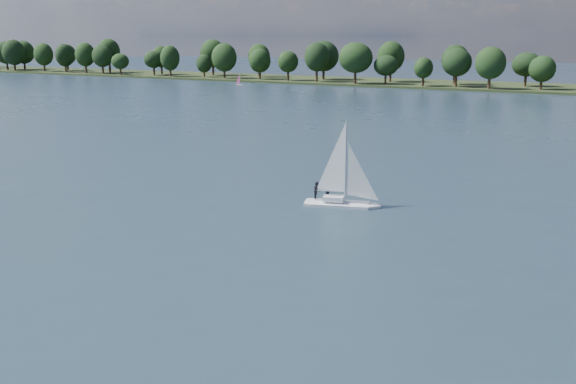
# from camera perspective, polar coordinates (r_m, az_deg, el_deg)

# --- Properties ---
(ground) EXTENTS (700.00, 700.00, 0.00)m
(ground) POSITION_cam_1_polar(r_m,az_deg,el_deg) (121.29, 15.07, 5.10)
(ground) COLOR #233342
(ground) RESTS_ON ground
(far_shore) EXTENTS (660.00, 40.00, 1.50)m
(far_shore) POSITION_cam_1_polar(r_m,az_deg,el_deg) (231.07, 21.92, 8.47)
(far_shore) COLOR black
(far_shore) RESTS_ON ground
(sailboat) EXTENTS (7.42, 3.96, 9.41)m
(sailboat) POSITION_cam_1_polar(r_m,az_deg,el_deg) (66.03, 4.48, 0.94)
(sailboat) COLOR silver
(sailboat) RESTS_ON ground
(dinghy_pink) EXTENTS (2.86, 1.67, 4.29)m
(dinghy_pink) POSITION_cam_1_polar(r_m,az_deg,el_deg) (234.81, -4.30, 9.72)
(dinghy_pink) COLOR silver
(dinghy_pink) RESTS_ON ground
(pontoon) EXTENTS (4.24, 2.54, 0.50)m
(pontoon) POSITION_cam_1_polar(r_m,az_deg,el_deg) (313.51, -19.01, 9.83)
(pontoon) COLOR slate
(pontoon) RESTS_ON ground
(treeline) EXTENTS (561.99, 73.51, 18.13)m
(treeline) POSITION_cam_1_polar(r_m,az_deg,el_deg) (227.77, 19.61, 10.65)
(treeline) COLOR black
(treeline) RESTS_ON ground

